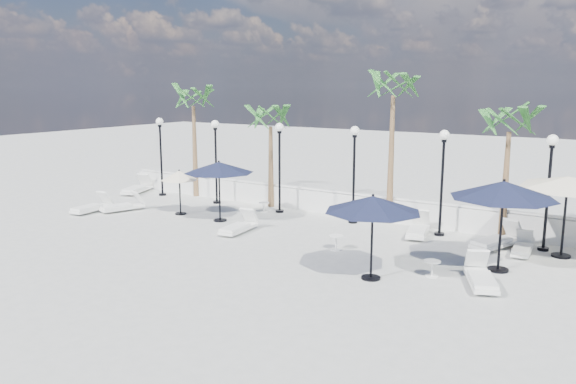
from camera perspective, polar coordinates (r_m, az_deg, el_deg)
The scene contains 28 objects.
ground at distance 17.13m, azimuth -3.16°, elevation -7.54°, with size 100.00×100.00×0.00m, color #9D9E98.
balustrade at distance 23.28m, azimuth 7.71°, elevation -1.50°, with size 26.00×0.30×1.01m.
lamppost_0 at distance 28.24m, azimuth -12.82°, elevation 4.64°, with size 0.36×0.36×3.84m.
lamppost_1 at distance 25.87m, azimuth -7.36°, elevation 4.28°, with size 0.36×0.36×3.84m.
lamppost_2 at distance 23.78m, azimuth -0.87°, elevation 3.80°, with size 0.36×0.36×3.84m.
lamppost_3 at distance 22.04m, azimuth 6.74°, elevation 3.18°, with size 0.36×0.36×3.84m.
lamppost_4 at distance 20.76m, azimuth 15.44°, elevation 2.39°, with size 0.36×0.36×3.84m.
lamppost_5 at distance 20.02m, azimuth 25.03°, elevation 1.47°, with size 0.36×0.36×3.84m.
palm_0 at distance 27.64m, azimuth -9.60°, elevation 8.87°, with size 2.60×2.60×5.50m.
palm_1 at distance 24.88m, azimuth -1.78°, elevation 7.03°, with size 2.60×2.60×4.70m.
palm_2 at distance 22.10m, azimuth 10.65°, elevation 9.91°, with size 2.60×2.60×6.10m.
palm_3 at distance 20.90m, azimuth 21.57°, elevation 6.11°, with size 2.60×2.60×4.90m.
lounger_0 at distance 29.45m, azimuth -15.09°, elevation 0.41°, with size 1.35×2.25×0.80m.
lounger_1 at distance 25.63m, azimuth -19.30°, elevation -1.41°, with size 0.76×1.96×0.72m.
lounger_2 at distance 25.40m, azimuth -16.44°, elevation -1.35°, with size 1.21×1.99×0.71m.
lounger_3 at distance 20.93m, azimuth -5.01°, elevation -3.48°, with size 0.80×1.95×0.71m.
lounger_4 at distance 20.92m, azimuth 13.07°, elevation -3.69°, with size 1.09×2.10×0.75m.
lounger_5 at distance 19.75m, azimuth 22.70°, elevation -5.26°, with size 0.67×1.69×0.62m.
lounger_6 at distance 20.16m, azimuth 20.48°, elevation -4.60°, with size 1.44×2.25×0.80m.
lounger_7 at distance 16.31m, azimuth 18.99°, elevation -8.15°, with size 1.37×2.07×0.74m.
side_table_0 at distance 24.12m, azimuth -2.47°, elevation -1.47°, with size 0.45×0.45×0.44m.
side_table_1 at distance 18.74m, azimuth 4.90°, elevation -5.00°, with size 0.50×0.50×0.49m.
side_table_2 at distance 16.65m, azimuth 14.42°, elevation -7.39°, with size 0.48×0.48×0.47m.
parasol_navy_left at distance 22.42m, azimuth -7.03°, elevation 2.46°, with size 2.79×2.79×2.46m.
parasol_navy_mid at distance 15.64m, azimuth 8.61°, elevation -1.25°, with size 2.73×2.73×2.45m.
parasol_navy_right at distance 17.25m, azimuth 21.06°, elevation 0.17°, with size 3.07×3.07×2.75m.
parasol_cream_sq_b at distance 19.47m, azimuth 26.59°, elevation 1.38°, with size 5.58×5.58×2.80m.
parasol_cream_small at distance 23.96m, azimuth -10.99°, elevation 1.60°, with size 1.56×1.56×1.92m.
Camera 1 is at (9.58, -13.14, 5.37)m, focal length 35.00 mm.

